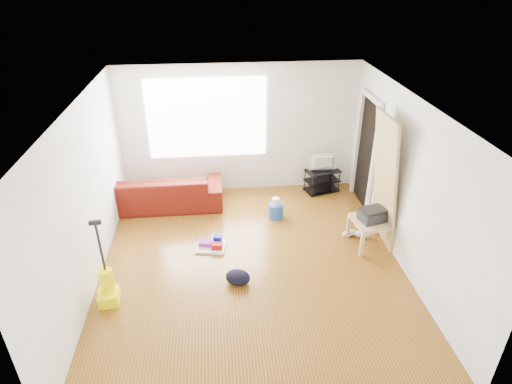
{
  "coord_description": "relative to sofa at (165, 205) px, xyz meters",
  "views": [
    {
      "loc": [
        -0.45,
        -5.16,
        4.12
      ],
      "look_at": [
        0.12,
        0.6,
        0.94
      ],
      "focal_mm": 30.0,
      "sensor_mm": 36.0,
      "label": 1
    }
  ],
  "objects": [
    {
      "name": "cleaning_tray",
      "position": [
        0.88,
        -1.44,
        0.05
      ],
      "size": [
        0.52,
        0.44,
        0.17
      ],
      "rotation": [
        0.0,
        0.0,
        -0.18
      ],
      "color": "silver",
      "rests_on": "ground"
    },
    {
      "name": "tv",
      "position": [
        3.09,
        0.27,
        0.62
      ],
      "size": [
        0.57,
        0.08,
        0.33
      ],
      "primitive_type": "imported",
      "rotation": [
        0.0,
        0.0,
        3.14
      ],
      "color": "black",
      "rests_on": "tv_stand"
    },
    {
      "name": "tv_stand",
      "position": [
        3.09,
        0.27,
        0.23
      ],
      "size": [
        0.74,
        0.54,
        0.45
      ],
      "rotation": [
        0.0,
        0.0,
        0.28
      ],
      "color": "black",
      "rests_on": "ground"
    },
    {
      "name": "vacuum",
      "position": [
        -0.52,
        -2.52,
        0.23
      ],
      "size": [
        0.29,
        0.32,
        1.26
      ],
      "rotation": [
        0.0,
        0.0,
        0.09
      ],
      "color": "#FCF900",
      "rests_on": "ground"
    },
    {
      "name": "toilet_paper",
      "position": [
        2.02,
        -0.63,
        0.2
      ],
      "size": [
        0.13,
        0.13,
        0.12
      ],
      "primitive_type": "cylinder",
      "color": "silver",
      "rests_on": "bucket"
    },
    {
      "name": "bucket",
      "position": [
        2.03,
        -0.63,
        0.0
      ],
      "size": [
        0.32,
        0.32,
        0.27
      ],
      "primitive_type": "cylinder",
      "rotation": [
        0.0,
        0.0,
        0.2
      ],
      "color": "#1E4AA5",
      "rests_on": "ground"
    },
    {
      "name": "room",
      "position": [
        1.55,
        -1.8,
        1.25
      ],
      "size": [
        4.51,
        5.01,
        2.51
      ],
      "color": "#583316",
      "rests_on": "ground"
    },
    {
      "name": "backpack",
      "position": [
        1.24,
        -2.34,
        0.0
      ],
      "size": [
        0.44,
        0.4,
        0.2
      ],
      "primitive_type": "ellipsoid",
      "rotation": [
        0.0,
        0.0,
        -0.37
      ],
      "color": "black",
      "rests_on": "ground"
    },
    {
      "name": "printer",
      "position": [
        3.43,
        -1.6,
        0.57
      ],
      "size": [
        0.46,
        0.39,
        0.21
      ],
      "rotation": [
        0.0,
        0.0,
        0.25
      ],
      "color": "black",
      "rests_on": "side_table"
    },
    {
      "name": "door_panel",
      "position": [
        3.61,
        -1.44,
        0.0
      ],
      "size": [
        0.27,
        0.86,
        2.14
      ],
      "primitive_type": "cube",
      "rotation": [
        0.0,
        -0.1,
        0.0
      ],
      "color": "tan",
      "rests_on": "ground"
    },
    {
      "name": "sneakers",
      "position": [
        3.28,
        -1.37,
        0.05
      ],
      "size": [
        0.49,
        0.25,
        0.11
      ],
      "rotation": [
        0.0,
        0.0,
        -0.18
      ],
      "color": "silver",
      "rests_on": "ground"
    },
    {
      "name": "side_table",
      "position": [
        3.43,
        -1.6,
        0.39
      ],
      "size": [
        0.63,
        0.63,
        0.47
      ],
      "rotation": [
        0.0,
        0.0,
        0.12
      ],
      "color": "tan",
      "rests_on": "ground"
    },
    {
      "name": "sofa",
      "position": [
        0.0,
        0.0,
        0.0
      ],
      "size": [
        2.19,
        0.86,
        0.64
      ],
      "primitive_type": "imported",
      "rotation": [
        0.0,
        0.0,
        3.14
      ],
      "color": "#3B0B08",
      "rests_on": "ground"
    }
  ]
}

